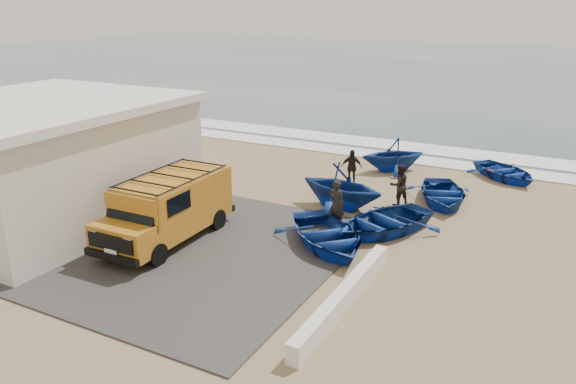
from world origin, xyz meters
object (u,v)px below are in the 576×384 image
at_px(boat_far_left, 393,154).
at_px(fisherman_back, 351,167).
at_px(van, 168,206).
at_px(building, 40,159).
at_px(boat_near_right, 384,221).
at_px(boat_far_right, 505,172).
at_px(fisherman_middle, 399,185).
at_px(boat_mid_left, 341,186).
at_px(parapet, 344,297).
at_px(boat_near_left, 327,235).
at_px(fisherman_front, 337,204).
at_px(boat_mid_right, 442,194).

height_order(boat_far_left, fisherman_back, boat_far_left).
relative_size(van, boat_far_left, 1.71).
relative_size(building, boat_near_right, 2.36).
bearing_deg(boat_far_right, fisherman_middle, -168.58).
relative_size(building, boat_far_right, 2.75).
relative_size(boat_mid_left, fisherman_middle, 2.06).
bearing_deg(boat_mid_left, boat_far_right, -27.94).
height_order(boat_far_left, fisherman_middle, fisherman_middle).
height_order(building, boat_mid_left, building).
xyz_separation_m(building, boat_far_right, (14.64, 12.78, -1.81)).
distance_m(parapet, boat_mid_left, 7.51).
bearing_deg(boat_near_right, boat_near_left, -95.18).
relative_size(boat_near_right, boat_mid_left, 1.17).
bearing_deg(fisherman_back, fisherman_front, -95.16).
bearing_deg(boat_far_right, fisherman_back, 165.97).
height_order(building, boat_far_left, building).
bearing_deg(boat_far_left, boat_near_left, -36.73).
height_order(building, van, building).
bearing_deg(boat_far_right, boat_far_left, 144.24).
relative_size(building, boat_mid_left, 2.75).
relative_size(boat_near_right, boat_mid_right, 1.09).
xyz_separation_m(van, boat_far_right, (9.02, 12.46, -0.84)).
xyz_separation_m(van, boat_mid_right, (7.25, 7.97, -0.81)).
height_order(fisherman_middle, fisherman_back, fisherman_middle).
relative_size(parapet, boat_mid_right, 1.64).
bearing_deg(van, boat_near_right, 31.98).
relative_size(boat_mid_right, fisherman_back, 2.32).
bearing_deg(boat_mid_left, fisherman_middle, -45.33).
bearing_deg(fisherman_middle, boat_mid_right, 170.34).
distance_m(building, boat_near_right, 12.68).
distance_m(boat_near_left, boat_far_left, 9.50).
bearing_deg(boat_mid_left, building, 130.22).
relative_size(boat_mid_right, boat_far_right, 1.07).
height_order(building, boat_mid_right, building).
bearing_deg(parapet, boat_near_right, 97.60).
bearing_deg(boat_near_left, boat_far_left, 50.10).
bearing_deg(boat_near_left, boat_mid_right, 24.18).
distance_m(parapet, boat_near_right, 5.36).
bearing_deg(fisherman_back, boat_mid_left, -96.84).
height_order(boat_mid_left, fisherman_back, boat_mid_left).
xyz_separation_m(parapet, boat_far_left, (-2.78, 12.69, 0.53)).
relative_size(parapet, fisherman_front, 3.34).
bearing_deg(boat_mid_right, fisherman_middle, -164.66).
height_order(parapet, boat_near_left, boat_near_left).
xyz_separation_m(parapet, boat_far_right, (2.14, 13.78, 0.08)).
height_order(boat_near_right, fisherman_middle, fisherman_middle).
bearing_deg(fisherman_back, boat_mid_right, -28.01).
distance_m(boat_near_left, boat_mid_right, 6.48).
height_order(boat_mid_left, boat_far_left, boat_mid_left).
xyz_separation_m(boat_mid_left, fisherman_middle, (1.88, 1.37, -0.07)).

